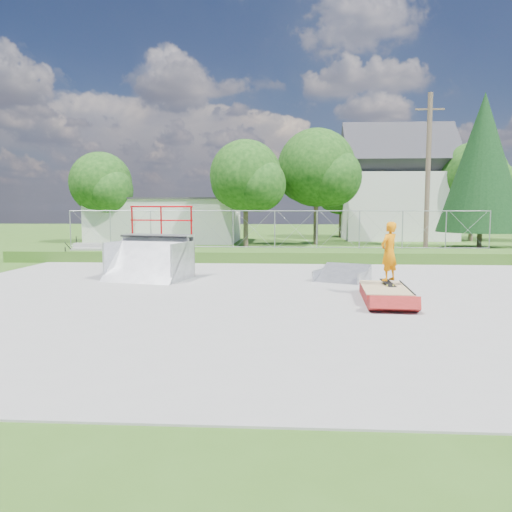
# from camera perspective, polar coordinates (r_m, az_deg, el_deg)

# --- Properties ---
(ground) EXTENTS (120.00, 120.00, 0.00)m
(ground) POSITION_cam_1_polar(r_m,az_deg,el_deg) (13.51, 1.08, -4.82)
(ground) COLOR #335919
(ground) RESTS_ON ground
(concrete_pad) EXTENTS (20.00, 16.00, 0.04)m
(concrete_pad) POSITION_cam_1_polar(r_m,az_deg,el_deg) (13.51, 1.08, -4.74)
(concrete_pad) COLOR gray
(concrete_pad) RESTS_ON ground
(grass_berm) EXTENTS (24.00, 3.00, 0.50)m
(grass_berm) POSITION_cam_1_polar(r_m,az_deg,el_deg) (22.89, 2.08, 0.08)
(grass_berm) COLOR #335919
(grass_berm) RESTS_ON ground
(grind_box) EXTENTS (1.31, 2.45, 0.35)m
(grind_box) POSITION_cam_1_polar(r_m,az_deg,el_deg) (13.60, 14.49, -4.18)
(grind_box) COLOR maroon
(grind_box) RESTS_ON concrete_pad
(quarter_pipe) EXTENTS (2.89, 2.61, 2.49)m
(quarter_pipe) POSITION_cam_1_polar(r_m,az_deg,el_deg) (17.02, -12.29, 1.42)
(quarter_pipe) COLOR #94969B
(quarter_pipe) RESTS_ON concrete_pad
(flat_bank_ramp) EXTENTS (2.09, 2.15, 0.48)m
(flat_bank_ramp) POSITION_cam_1_polar(r_m,az_deg,el_deg) (16.75, 9.80, -2.06)
(flat_bank_ramp) COLOR #94969B
(flat_bank_ramp) RESTS_ON concrete_pad
(skateboard) EXTENTS (0.33, 0.82, 0.13)m
(skateboard) POSITION_cam_1_polar(r_m,az_deg,el_deg) (13.94, 14.87, -3.03)
(skateboard) COLOR black
(skateboard) RESTS_ON grind_box
(skater) EXTENTS (0.68, 0.67, 1.59)m
(skater) POSITION_cam_1_polar(r_m,az_deg,el_deg) (13.84, 14.95, 0.21)
(skater) COLOR orange
(skater) RESTS_ON grind_box
(concrete_stairs) EXTENTS (1.50, 1.60, 0.80)m
(concrete_stairs) POSITION_cam_1_polar(r_m,az_deg,el_deg) (23.86, -18.83, 0.37)
(concrete_stairs) COLOR gray
(concrete_stairs) RESTS_ON ground
(chain_link_fence) EXTENTS (20.00, 0.06, 1.80)m
(chain_link_fence) POSITION_cam_1_polar(r_m,az_deg,el_deg) (23.81, 2.15, 3.06)
(chain_link_fence) COLOR #999AA1
(chain_link_fence) RESTS_ON grass_berm
(utility_building_flat) EXTENTS (10.00, 6.00, 3.00)m
(utility_building_flat) POSITION_cam_1_polar(r_m,az_deg,el_deg) (36.31, -10.16, 3.99)
(utility_building_flat) COLOR silver
(utility_building_flat) RESTS_ON ground
(gable_house) EXTENTS (8.40, 6.08, 8.94)m
(gable_house) POSITION_cam_1_polar(r_m,az_deg,el_deg) (40.20, 15.75, 7.35)
(gable_house) COLOR silver
(gable_house) RESTS_ON ground
(utility_pole) EXTENTS (0.24, 0.24, 8.00)m
(utility_pole) POSITION_cam_1_polar(r_m,az_deg,el_deg) (26.26, 19.04, 8.67)
(utility_pole) COLOR #4E3E31
(utility_pole) RESTS_ON ground
(tree_left_near) EXTENTS (4.76, 4.48, 6.65)m
(tree_left_near) POSITION_cam_1_polar(r_m,az_deg,el_deg) (31.25, -0.76, 8.86)
(tree_left_near) COLOR #4E3E31
(tree_left_near) RESTS_ON ground
(tree_center) EXTENTS (5.44, 5.12, 7.60)m
(tree_center) POSITION_cam_1_polar(r_m,az_deg,el_deg) (33.25, 7.43, 9.67)
(tree_center) COLOR #4E3E31
(tree_center) RESTS_ON ground
(tree_left_far) EXTENTS (4.42, 4.16, 6.18)m
(tree_left_far) POSITION_cam_1_polar(r_m,az_deg,el_deg) (35.38, -17.06, 7.74)
(tree_left_far) COLOR #4E3E31
(tree_left_far) RESTS_ON ground
(tree_right_far) EXTENTS (5.10, 4.80, 7.12)m
(tree_right_far) POSITION_cam_1_polar(r_m,az_deg,el_deg) (39.61, 24.00, 8.13)
(tree_right_far) COLOR #4E3E31
(tree_right_far) RESTS_ON ground
(tree_back_mid) EXTENTS (4.08, 3.84, 5.70)m
(tree_back_mid) POSITION_cam_1_polar(r_m,az_deg,el_deg) (41.42, 10.03, 7.13)
(tree_back_mid) COLOR #4E3E31
(tree_back_mid) RESTS_ON ground
(conifer_tree) EXTENTS (5.04, 5.04, 9.10)m
(conifer_tree) POSITION_cam_1_polar(r_m,az_deg,el_deg) (32.47, 24.48, 9.68)
(conifer_tree) COLOR #4E3E31
(conifer_tree) RESTS_ON ground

